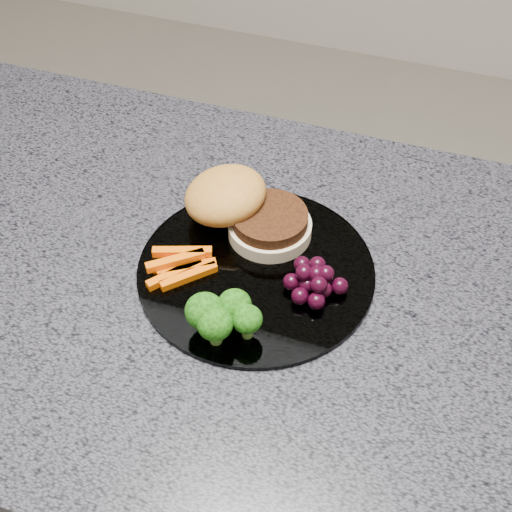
{
  "coord_description": "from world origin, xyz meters",
  "views": [
    {
      "loc": [
        0.26,
        -0.47,
        1.48
      ],
      "look_at": [
        0.09,
        0.02,
        0.93
      ],
      "focal_mm": 50.0,
      "sensor_mm": 36.0,
      "label": 1
    }
  ],
  "objects_px": {
    "island_cabinet": "(196,464)",
    "burger": "(241,208)",
    "grape_bunch": "(314,280)",
    "plate": "(256,270)"
  },
  "relations": [
    {
      "from": "island_cabinet",
      "to": "plate",
      "type": "bearing_deg",
      "value": 12.63
    },
    {
      "from": "island_cabinet",
      "to": "plate",
      "type": "height_order",
      "value": "plate"
    },
    {
      "from": "plate",
      "to": "grape_bunch",
      "type": "relative_size",
      "value": 3.81
    },
    {
      "from": "plate",
      "to": "burger",
      "type": "relative_size",
      "value": 1.7
    },
    {
      "from": "island_cabinet",
      "to": "grape_bunch",
      "type": "distance_m",
      "value": 0.52
    },
    {
      "from": "island_cabinet",
      "to": "burger",
      "type": "relative_size",
      "value": 7.85
    },
    {
      "from": "island_cabinet",
      "to": "burger",
      "type": "xyz_separation_m",
      "value": [
        0.05,
        0.08,
        0.5
      ]
    },
    {
      "from": "burger",
      "to": "grape_bunch",
      "type": "height_order",
      "value": "burger"
    },
    {
      "from": "burger",
      "to": "island_cabinet",
      "type": "bearing_deg",
      "value": -123.36
    },
    {
      "from": "grape_bunch",
      "to": "plate",
      "type": "bearing_deg",
      "value": 173.06
    }
  ]
}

